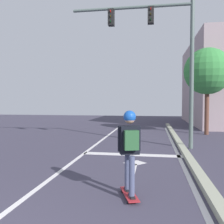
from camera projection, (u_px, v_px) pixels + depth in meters
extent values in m
cube|color=silver|center=(77.00, 158.00, 7.90)|extent=(0.12, 20.00, 0.01)
cube|color=silver|center=(182.00, 163.00, 7.36)|extent=(0.12, 20.00, 0.01)
cube|color=silver|center=(132.00, 155.00, 8.47)|extent=(3.40, 0.40, 0.01)
cube|color=silver|center=(133.00, 171.00, 6.49)|extent=(0.16, 1.40, 0.01)
cube|color=silver|center=(135.00, 163.00, 7.33)|extent=(0.71, 0.71, 0.01)
cube|color=#A0A28B|center=(190.00, 161.00, 7.32)|extent=(0.24, 24.00, 0.14)
cube|color=#A5232A|center=(129.00, 194.00, 4.70)|extent=(0.45, 0.83, 0.02)
cube|color=#B2B2B7|center=(126.00, 190.00, 4.97)|extent=(0.17, 0.10, 0.01)
cylinder|color=#24252F|center=(122.00, 191.00, 4.96)|extent=(0.04, 0.05, 0.04)
cylinder|color=#24252F|center=(131.00, 191.00, 4.99)|extent=(0.04, 0.05, 0.04)
cube|color=#B2B2B7|center=(133.00, 200.00, 4.43)|extent=(0.17, 0.10, 0.01)
cylinder|color=#24252F|center=(127.00, 202.00, 4.42)|extent=(0.04, 0.05, 0.04)
cylinder|color=#24252F|center=(138.00, 202.00, 4.45)|extent=(0.04, 0.05, 0.04)
cylinder|color=#474E6E|center=(127.00, 171.00, 4.86)|extent=(0.11, 0.11, 0.76)
cube|color=black|center=(127.00, 189.00, 4.88)|extent=(0.16, 0.26, 0.03)
cylinder|color=#474E6E|center=(132.00, 177.00, 4.51)|extent=(0.11, 0.11, 0.76)
cube|color=black|center=(132.00, 196.00, 4.52)|extent=(0.16, 0.26, 0.03)
cube|color=black|center=(130.00, 140.00, 4.66)|extent=(0.40, 0.28, 0.54)
cylinder|color=black|center=(120.00, 139.00, 4.66)|extent=(0.07, 0.08, 0.49)
cylinder|color=black|center=(139.00, 138.00, 4.71)|extent=(0.07, 0.08, 0.49)
sphere|color=tan|center=(130.00, 118.00, 4.64)|extent=(0.21, 0.21, 0.21)
sphere|color=#184FAE|center=(130.00, 117.00, 4.64)|extent=(0.24, 0.24, 0.24)
cube|color=#285630|center=(131.00, 140.00, 4.52)|extent=(0.29, 0.22, 0.36)
cylinder|color=#51605C|center=(192.00, 74.00, 9.47)|extent=(0.16, 0.16, 5.76)
cylinder|color=#51605C|center=(131.00, 8.00, 9.74)|extent=(4.72, 0.12, 0.12)
cube|color=black|center=(151.00, 15.00, 9.63)|extent=(0.24, 0.28, 0.64)
cylinder|color=red|center=(151.00, 9.00, 9.47)|extent=(0.02, 0.10, 0.10)
cylinder|color=#3C3106|center=(151.00, 14.00, 9.48)|extent=(0.02, 0.10, 0.10)
cylinder|color=black|center=(151.00, 19.00, 9.49)|extent=(0.02, 0.10, 0.10)
cube|color=black|center=(111.00, 18.00, 9.89)|extent=(0.24, 0.28, 0.64)
cylinder|color=red|center=(111.00, 11.00, 9.73)|extent=(0.02, 0.10, 0.10)
cylinder|color=#3C3106|center=(111.00, 16.00, 9.74)|extent=(0.02, 0.10, 0.10)
cylinder|color=black|center=(111.00, 22.00, 9.75)|extent=(0.02, 0.10, 0.10)
cylinder|color=brown|center=(207.00, 110.00, 13.58)|extent=(0.23, 0.23, 2.73)
sphere|color=#388940|center=(207.00, 71.00, 13.49)|extent=(2.54, 2.54, 2.54)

